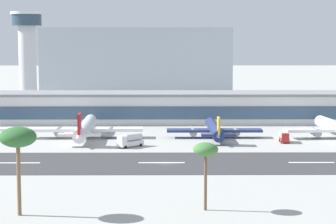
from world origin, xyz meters
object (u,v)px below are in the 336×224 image
object	(u,v)px
airliner_red_tail_gate_1	(85,129)
palm_tree_3	(18,139)
airliner_gold_tail_gate_2	(215,130)
control_tower	(27,53)
service_box_truck_1	(284,137)
palm_tree_2	(206,151)
terminal_building	(155,107)
distant_hotel_block	(137,63)
service_fuel_truck_0	(130,140)

from	to	relation	value
airliner_red_tail_gate_1	palm_tree_3	distance (m)	97.86
airliner_red_tail_gate_1	airliner_gold_tail_gate_2	size ratio (longest dim) A/B	1.16
control_tower	palm_tree_3	size ratio (longest dim) A/B	2.74
palm_tree_3	service_box_truck_1	bearing A→B (deg)	53.88
palm_tree_2	palm_tree_3	size ratio (longest dim) A/B	0.79
control_tower	palm_tree_3	world-z (taller)	control_tower
airliner_red_tail_gate_1	airliner_gold_tail_gate_2	bearing A→B (deg)	-91.01
terminal_building	airliner_gold_tail_gate_2	world-z (taller)	terminal_building
palm_tree_2	palm_tree_3	bearing A→B (deg)	-174.09
terminal_building	airliner_gold_tail_gate_2	size ratio (longest dim) A/B	4.62
airliner_red_tail_gate_1	palm_tree_3	world-z (taller)	palm_tree_3
distant_hotel_block	palm_tree_3	distance (m)	250.59
terminal_building	control_tower	size ratio (longest dim) A/B	4.26
terminal_building	distant_hotel_block	bearing A→B (deg)	95.88
service_fuel_truck_0	distant_hotel_block	bearing A→B (deg)	-131.28
airliner_red_tail_gate_1	service_box_truck_1	xyz separation A→B (m)	(63.33, -9.47, -1.40)
service_fuel_truck_0	service_box_truck_1	world-z (taller)	service_fuel_truck_0
distant_hotel_block	service_box_truck_1	size ratio (longest dim) A/B	16.71
control_tower	service_fuel_truck_0	xyz separation A→B (m)	(50.60, -101.87, -24.29)
terminal_building	service_fuel_truck_0	world-z (taller)	terminal_building
service_fuel_truck_0	palm_tree_2	size ratio (longest dim) A/B	0.62
distant_hotel_block	airliner_gold_tail_gate_2	bearing A→B (deg)	-78.50
service_fuel_truck_0	airliner_red_tail_gate_1	bearing A→B (deg)	-92.06
airliner_gold_tail_gate_2	palm_tree_2	world-z (taller)	palm_tree_2
distant_hotel_block	palm_tree_3	size ratio (longest dim) A/B	6.27
service_box_truck_1	palm_tree_3	size ratio (longest dim) A/B	0.38
palm_tree_2	palm_tree_3	distance (m)	34.38
airliner_gold_tail_gate_2	palm_tree_2	distance (m)	94.78
control_tower	service_fuel_truck_0	world-z (taller)	control_tower
service_fuel_truck_0	palm_tree_3	xyz separation A→B (m)	(-16.38, -79.06, 12.04)
terminal_building	palm_tree_3	bearing A→B (deg)	-99.32
airliner_red_tail_gate_1	palm_tree_2	xyz separation A→B (m)	(33.35, -93.72, 7.98)
airliner_gold_tail_gate_2	terminal_building	bearing A→B (deg)	24.22
airliner_red_tail_gate_1	palm_tree_3	bearing A→B (deg)	178.20
control_tower	airliner_red_tail_gate_1	size ratio (longest dim) A/B	0.93
service_box_truck_1	airliner_gold_tail_gate_2	bearing A→B (deg)	-112.51
service_fuel_truck_0	palm_tree_2	distance (m)	78.11
terminal_building	distant_hotel_block	xyz separation A→B (m)	(-11.23, 109.12, 13.48)
control_tower	palm_tree_2	distance (m)	190.69
terminal_building	service_box_truck_1	xyz separation A→B (m)	(40.90, -53.36, -4.07)
distant_hotel_block	palm_tree_3	world-z (taller)	distant_hotel_block
palm_tree_3	airliner_gold_tail_gate_2	bearing A→B (deg)	66.21
airliner_gold_tail_gate_2	palm_tree_2	size ratio (longest dim) A/B	3.21
terminal_building	service_box_truck_1	world-z (taller)	terminal_building
palm_tree_3	terminal_building	bearing A→B (deg)	80.68
distant_hotel_block	terminal_building	bearing A→B (deg)	-84.12
palm_tree_3	airliner_red_tail_gate_1	bearing A→B (deg)	89.57
distant_hotel_block	service_box_truck_1	bearing A→B (deg)	-72.21
distant_hotel_block	palm_tree_3	bearing A→B (deg)	-92.73
control_tower	airliner_gold_tail_gate_2	world-z (taller)	control_tower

